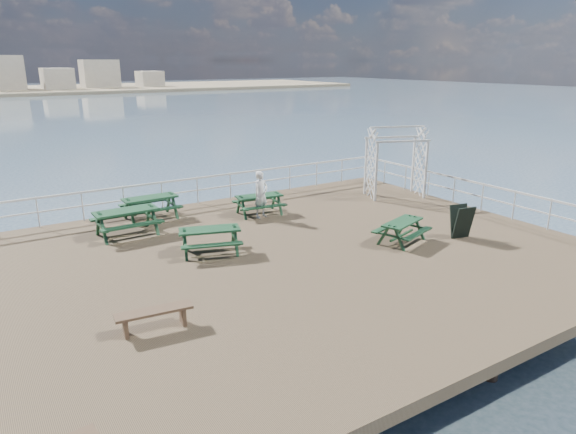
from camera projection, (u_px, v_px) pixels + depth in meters
The scene contains 12 objects.
ground at pixel (287, 260), 15.39m from camera, with size 18.00×14.00×0.30m, color brown.
sea_backdrop at pixel (49, 85), 130.39m from camera, with size 300.00×300.00×9.20m.
railing at pixel (245, 207), 17.13m from camera, with size 17.77×13.76×1.10m.
picnic_table_a at pixel (126, 217), 16.92m from camera, with size 2.07×1.68×0.99m.
picnic_table_b at pixel (150, 203), 18.71m from camera, with size 1.95×1.58×0.93m.
picnic_table_c at pixel (259, 200), 19.28m from camera, with size 1.89×1.61×0.84m.
picnic_table_d at pixel (210, 235), 15.37m from camera, with size 2.14×1.91×0.87m.
picnic_table_e at pixel (402, 227), 16.29m from camera, with size 1.96×1.76×0.79m.
flat_bench_near at pixel (154, 315), 10.99m from camera, with size 1.67×0.56×0.47m.
trellis_arbor at pixel (396, 166), 21.66m from camera, with size 2.69×2.03×2.98m.
sandwich_board at pixel (461, 222), 16.69m from camera, with size 0.75×0.62×1.10m.
person at pixel (261, 194), 18.80m from camera, with size 0.63×0.42×1.74m, color white.
Camera 1 is at (-7.62, -12.15, 5.57)m, focal length 32.00 mm.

